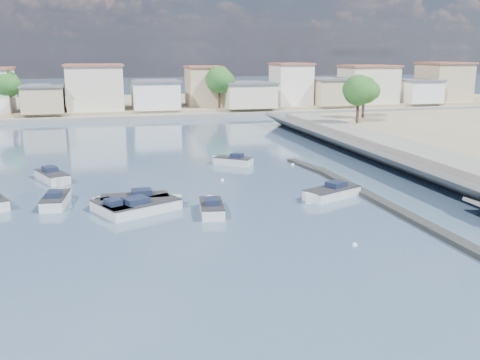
% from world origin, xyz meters
% --- Properties ---
extents(ground, '(400.00, 400.00, 0.00)m').
position_xyz_m(ground, '(0.00, 40.00, 0.00)').
color(ground, '#324865').
rests_on(ground, ground).
extents(seawall_walkway, '(5.00, 90.00, 1.80)m').
position_xyz_m(seawall_walkway, '(18.50, 13.00, 0.90)').
color(seawall_walkway, slate).
rests_on(seawall_walkway, ground).
extents(breakwater, '(2.00, 31.02, 0.35)m').
position_xyz_m(breakwater, '(6.90, 12.69, 0.17)').
color(breakwater, black).
rests_on(breakwater, ground).
extents(far_shore_land, '(160.00, 40.00, 1.40)m').
position_xyz_m(far_shore_land, '(0.00, 92.00, 0.70)').
color(far_shore_land, gray).
rests_on(far_shore_land, ground).
extents(far_shore_quay, '(160.00, 2.50, 0.80)m').
position_xyz_m(far_shore_quay, '(0.00, 71.00, 0.40)').
color(far_shore_quay, slate).
rests_on(far_shore_quay, ground).
extents(far_town, '(113.01, 12.80, 8.35)m').
position_xyz_m(far_town, '(10.71, 76.92, 4.93)').
color(far_town, beige).
rests_on(far_town, far_shore_land).
extents(shore_trees, '(74.56, 38.32, 7.92)m').
position_xyz_m(shore_trees, '(8.34, 68.11, 6.22)').
color(shore_trees, '#38281E').
rests_on(shore_trees, ground).
extents(motorboat_a, '(3.19, 4.52, 1.48)m').
position_xyz_m(motorboat_a, '(-14.06, 12.55, 0.38)').
color(motorboat_a, silver).
rests_on(motorboat_a, ground).
extents(motorboat_b, '(2.21, 4.68, 1.48)m').
position_xyz_m(motorboat_b, '(-6.63, 10.88, 0.38)').
color(motorboat_b, silver).
rests_on(motorboat_b, ground).
extents(motorboat_c, '(5.94, 2.18, 1.48)m').
position_xyz_m(motorboat_c, '(-12.37, 14.40, 0.38)').
color(motorboat_c, silver).
rests_on(motorboat_c, ground).
extents(motorboat_d, '(5.58, 3.98, 1.48)m').
position_xyz_m(motorboat_d, '(3.74, 12.52, 0.38)').
color(motorboat_d, silver).
rests_on(motorboat_d, ground).
extents(motorboat_e, '(2.19, 4.88, 1.48)m').
position_xyz_m(motorboat_e, '(-18.14, 16.16, 0.38)').
color(motorboat_e, silver).
rests_on(motorboat_e, ground).
extents(motorboat_f, '(4.19, 3.79, 1.48)m').
position_xyz_m(motorboat_f, '(-0.92, 27.77, 0.38)').
color(motorboat_f, silver).
rests_on(motorboat_f, ground).
extents(motorboat_g, '(3.61, 5.34, 1.48)m').
position_xyz_m(motorboat_g, '(-18.99, 24.66, 0.38)').
color(motorboat_g, silver).
rests_on(motorboat_g, ground).
extents(motorboat_h, '(6.29, 4.52, 1.48)m').
position_xyz_m(motorboat_h, '(-11.37, 12.39, 0.38)').
color(motorboat_h, silver).
rests_on(motorboat_h, ground).
extents(mooring_buoys, '(10.92, 34.14, 0.35)m').
position_xyz_m(mooring_buoys, '(2.49, 12.50, 0.05)').
color(mooring_buoys, white).
rests_on(mooring_buoys, ground).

